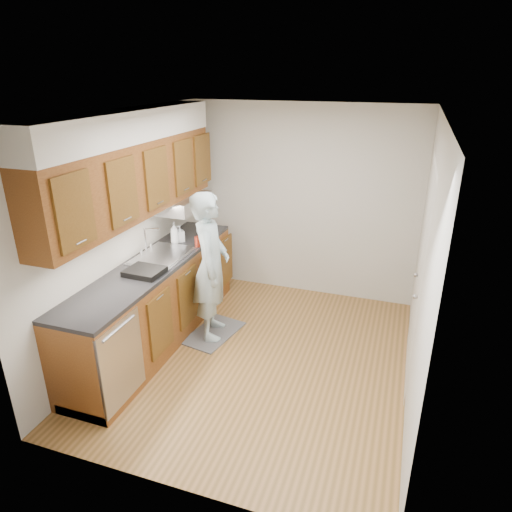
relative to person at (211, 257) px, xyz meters
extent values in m
plane|color=olive|center=(0.66, -0.29, -0.96)|extent=(3.50, 3.50, 0.00)
plane|color=white|center=(0.66, -0.29, 1.54)|extent=(3.50, 3.50, 0.00)
cube|color=#B7B5AB|center=(-0.84, -0.29, 0.29)|extent=(0.02, 3.50, 2.50)
cube|color=#B7B5AB|center=(2.16, -0.29, 0.29)|extent=(0.02, 3.50, 2.50)
cube|color=#B7B5AB|center=(0.66, 1.46, 0.29)|extent=(3.00, 0.02, 2.50)
cube|color=brown|center=(-0.54, -0.29, -0.51)|extent=(0.60, 2.80, 0.90)
cube|color=black|center=(-0.56, -0.29, -0.04)|extent=(0.63, 2.80, 0.04)
cube|color=#B2B2B7|center=(-0.54, -0.09, -0.07)|extent=(0.48, 0.68, 0.14)
cube|color=#B2B2B7|center=(-0.54, -0.09, -0.02)|extent=(0.52, 0.72, 0.01)
cube|color=#B2B2B7|center=(-0.25, -1.39, -0.49)|extent=(0.03, 0.60, 0.80)
cube|color=brown|center=(-0.68, -0.29, 0.86)|extent=(0.33, 2.80, 0.75)
cube|color=silver|center=(-0.68, -0.29, 1.39)|extent=(0.35, 2.80, 0.30)
cube|color=#A5A5AA|center=(-0.61, 0.56, 0.41)|extent=(0.46, 0.75, 0.16)
cube|color=white|center=(2.14, 0.01, 0.06)|extent=(0.02, 1.22, 2.05)
cube|color=slate|center=(0.00, 0.00, -0.96)|extent=(0.57, 0.82, 0.01)
imported|color=#A2BDC6|center=(0.00, 0.00, 0.00)|extent=(0.62, 0.77, 1.90)
imported|color=silver|center=(-0.60, 0.31, 0.11)|extent=(0.12, 0.12, 0.26)
imported|color=silver|center=(-0.57, 0.39, 0.08)|extent=(0.13, 0.13, 0.20)
imported|color=silver|center=(-0.43, 0.68, 0.05)|extent=(0.16, 0.16, 0.15)
cylinder|color=#B0311E|center=(-0.30, 0.30, 0.04)|extent=(0.08, 0.08, 0.12)
cube|color=black|center=(-0.47, -0.58, 0.00)|extent=(0.37, 0.32, 0.06)
camera|label=1|loc=(1.94, -4.17, 1.88)|focal=32.00mm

